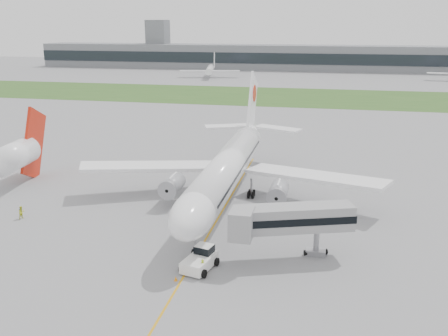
% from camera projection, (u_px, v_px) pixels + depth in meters
% --- Properties ---
extents(ground, '(600.00, 600.00, 0.00)m').
position_uv_depth(ground, '(222.00, 211.00, 73.11)').
color(ground, gray).
rests_on(ground, ground).
extents(apron_markings, '(70.00, 70.00, 0.04)m').
position_uv_depth(apron_markings, '(214.00, 224.00, 68.41)').
color(apron_markings, orange).
rests_on(apron_markings, ground).
extents(grass_strip, '(600.00, 50.00, 0.02)m').
position_uv_depth(grass_strip, '(290.00, 97.00, 185.77)').
color(grass_strip, '#2E5520').
rests_on(grass_strip, ground).
extents(terminal_building, '(320.00, 22.30, 14.00)m').
position_uv_depth(terminal_building, '(306.00, 58.00, 286.96)').
color(terminal_building, gray).
rests_on(terminal_building, ground).
extents(control_tower, '(12.00, 12.00, 56.00)m').
position_uv_depth(control_tower, '(159.00, 67.00, 308.80)').
color(control_tower, gray).
rests_on(control_tower, ground).
extents(airliner, '(48.13, 53.95, 17.88)m').
position_uv_depth(airliner, '(229.00, 165.00, 76.09)').
color(airliner, white).
rests_on(airliner, ground).
extents(pushback_tug, '(4.01, 5.13, 2.38)m').
position_uv_depth(pushback_tug, '(201.00, 259.00, 56.05)').
color(pushback_tug, white).
rests_on(pushback_tug, ground).
extents(jet_bridge, '(14.02, 8.35, 6.71)m').
position_uv_depth(jet_bridge, '(287.00, 220.00, 57.00)').
color(jet_bridge, gray).
rests_on(jet_bridge, ground).
extents(safety_cone_left, '(0.39, 0.39, 0.54)m').
position_uv_depth(safety_cone_left, '(176.00, 279.00, 53.41)').
color(safety_cone_left, orange).
rests_on(safety_cone_left, ground).
extents(safety_cone_right, '(0.43, 0.43, 0.59)m').
position_uv_depth(safety_cone_right, '(205.00, 270.00, 55.17)').
color(safety_cone_right, orange).
rests_on(safety_cone_right, ground).
extents(ground_crew_near, '(0.68, 0.46, 1.84)m').
position_uv_depth(ground_crew_near, '(203.00, 267.00, 54.56)').
color(ground_crew_near, '#ADC921').
rests_on(ground_crew_near, ground).
extents(ground_crew_far, '(0.98, 1.10, 1.88)m').
position_uv_depth(ground_crew_far, '(22.00, 212.00, 70.14)').
color(ground_crew_far, '#C7D022').
rests_on(ground_crew_far, ground).
extents(neighbor_aircraft, '(5.47, 16.33, 13.26)m').
position_uv_depth(neighbor_aircraft, '(17.00, 154.00, 84.03)').
color(neighbor_aircraft, red).
rests_on(neighbor_aircraft, ground).
extents(distant_aircraft_left, '(34.33, 31.52, 11.45)m').
position_uv_depth(distant_aircraft_left, '(210.00, 77.00, 249.87)').
color(distant_aircraft_left, white).
rests_on(distant_aircraft_left, ground).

